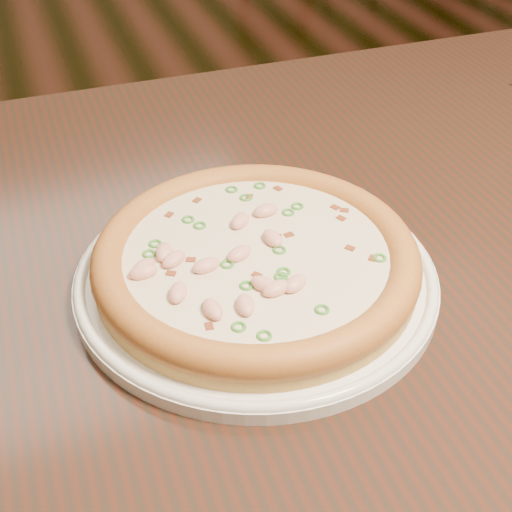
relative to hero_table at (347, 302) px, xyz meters
name	(u,v)px	position (x,y,z in m)	size (l,w,h in m)	color
hero_table	(347,302)	(0.00, 0.00, 0.00)	(1.20, 0.80, 0.75)	black
plate	(256,275)	(-0.12, -0.05, 0.11)	(0.31, 0.31, 0.02)	white
pizza	(256,259)	(-0.12, -0.05, 0.13)	(0.28, 0.28, 0.03)	tan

